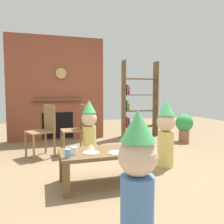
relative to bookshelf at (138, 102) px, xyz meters
name	(u,v)px	position (x,y,z in m)	size (l,w,h in m)	color
ground_plane	(110,174)	(-1.45, -2.40, -0.88)	(12.00, 12.00, 0.00)	#846B4C
brick_fireplace_feature	(57,89)	(-1.97, 0.20, 0.32)	(2.20, 0.28, 2.40)	brown
bookshelf	(138,102)	(0.00, 0.00, 0.00)	(0.90, 0.28, 1.90)	brown
coffee_table	(102,156)	(-1.65, -2.70, -0.54)	(0.99, 0.57, 0.41)	brown
paper_cup_near_left	(133,145)	(-1.26, -2.73, -0.42)	(0.08, 0.08, 0.10)	#E5666B
paper_cup_near_right	(68,153)	(-2.08, -2.88, -0.42)	(0.07, 0.07, 0.10)	#669EE0
paper_cup_center	(74,151)	(-2.00, -2.78, -0.42)	(0.07, 0.07, 0.09)	silver
paper_plate_front	(117,153)	(-1.52, -2.86, -0.46)	(0.20, 0.20, 0.01)	white
paper_plate_rear	(91,153)	(-1.79, -2.77, -0.46)	(0.19, 0.19, 0.01)	white
birthday_cake_slice	(91,146)	(-1.75, -2.57, -0.44)	(0.10, 0.10, 0.06)	#EAC68C
table_fork	(126,146)	(-1.30, -2.58, -0.46)	(0.15, 0.02, 0.01)	silver
child_with_cone_hat	(137,177)	(-1.71, -3.91, -0.35)	(0.28, 0.28, 1.00)	#4C7FC6
child_in_pink	(166,132)	(-0.56, -2.34, -0.35)	(0.28, 0.28, 0.99)	#E0CC66
child_by_the_chairs	(89,127)	(-1.54, -1.43, -0.36)	(0.27, 0.27, 0.98)	#E0CC66
dining_chair_left	(45,127)	(-2.28, -1.22, -0.36)	(0.52, 0.52, 0.90)	olive
dining_chair_middle	(78,126)	(-1.71, -1.25, -0.36)	(0.41, 0.41, 0.90)	olive
potted_plant_tall	(184,125)	(0.77, -0.89, -0.51)	(0.39, 0.39, 0.62)	#9E5B42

